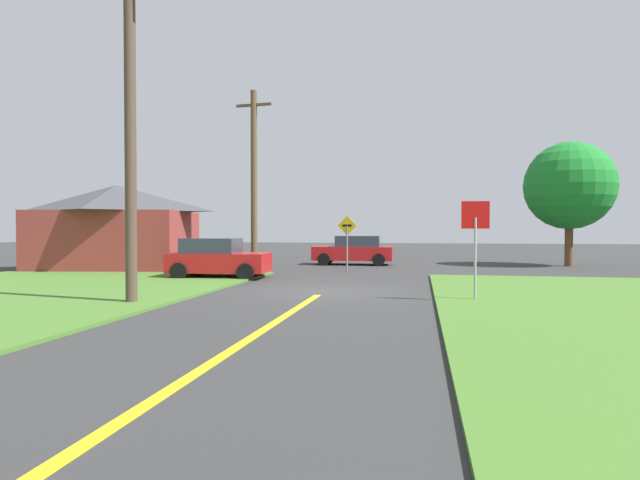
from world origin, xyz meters
name	(u,v)px	position (x,y,z in m)	size (l,w,h in m)	color
ground_plane	(324,291)	(0.00, 0.00, 0.00)	(120.00, 120.00, 0.00)	#323232
lane_stripe_center	(235,348)	(0.00, -8.00, 0.01)	(0.20, 14.00, 0.01)	yellow
stop_sign	(475,231)	(4.48, -1.56, 1.93)	(0.75, 0.11, 2.74)	#9EA0A8
car_approaching_junction	(354,250)	(-0.62, 12.58, 0.81)	(4.46, 2.15, 1.62)	red
parked_car_near_building	(218,258)	(-5.05, 3.57, 0.80)	(4.05, 2.37, 1.62)	red
utility_pole_near	(130,129)	(-4.45, -3.75, 4.60)	(1.80, 0.40, 8.96)	#4D3B2F
utility_pole_mid	(254,178)	(-4.90, 7.81, 4.46)	(1.80, 0.31, 8.68)	brown
direction_sign	(347,237)	(-0.33, 7.65, 1.62)	(0.90, 0.13, 2.61)	slate
oak_tree_left	(569,186)	(10.87, 13.57, 4.32)	(4.68, 4.68, 6.67)	brown
barn	(116,227)	(-11.81, 7.05, 2.09)	(7.69, 6.09, 4.17)	maroon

